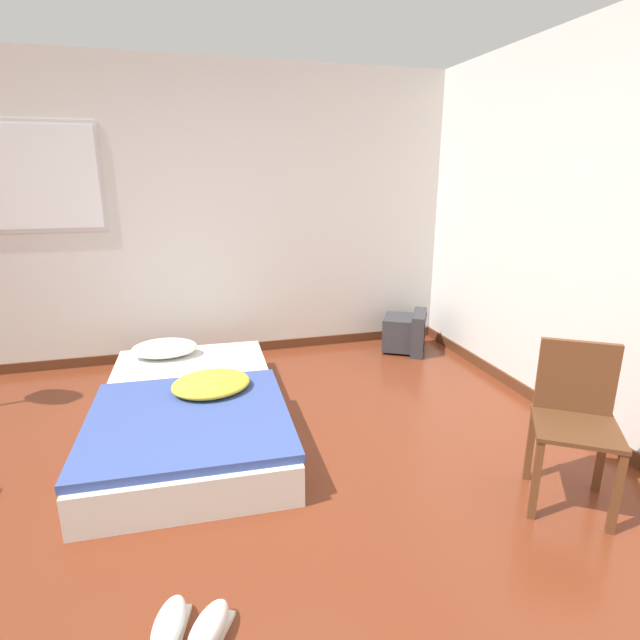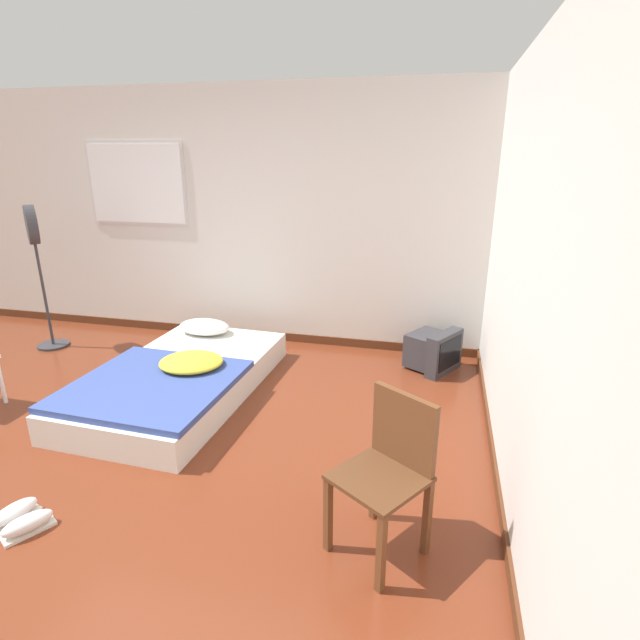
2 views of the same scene
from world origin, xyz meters
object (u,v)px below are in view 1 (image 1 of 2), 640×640
(mattress_bed, at_px, (190,407))
(crt_tv, at_px, (407,332))
(wooden_chair, at_px, (575,411))
(sneaker_pair, at_px, (188,628))

(mattress_bed, distance_m, crt_tv, 2.31)
(wooden_chair, height_order, sneaker_pair, wooden_chair)
(crt_tv, xyz_separation_m, wooden_chair, (-0.17, -2.33, 0.31))
(wooden_chair, bearing_deg, mattress_bed, 145.61)
(mattress_bed, bearing_deg, sneaker_pair, -92.11)
(wooden_chair, distance_m, sneaker_pair, 2.05)
(wooden_chair, xyz_separation_m, sneaker_pair, (-1.97, -0.36, -0.44))
(mattress_bed, bearing_deg, wooden_chair, -34.39)
(wooden_chair, bearing_deg, crt_tv, 85.92)
(mattress_bed, height_order, crt_tv, crt_tv)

